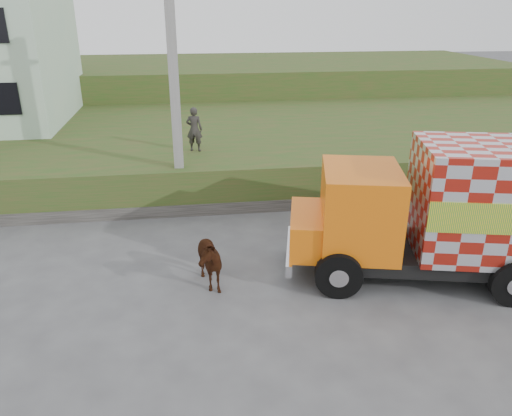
{
  "coord_description": "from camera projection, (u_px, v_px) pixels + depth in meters",
  "views": [
    {
      "loc": [
        -0.69,
        -11.1,
        6.4
      ],
      "look_at": [
        1.05,
        1.24,
        1.3
      ],
      "focal_mm": 35.0,
      "sensor_mm": 36.0,
      "label": 1
    }
  ],
  "objects": [
    {
      "name": "cargo_truck",
      "position": [
        469.0,
        212.0,
        11.98
      ],
      "size": [
        8.07,
        4.13,
        3.44
      ],
      "rotation": [
        0.0,
        0.0,
        -0.23
      ],
      "color": "black",
      "rests_on": "ground"
    },
    {
      "name": "pedestrian",
      "position": [
        194.0,
        129.0,
        17.7
      ],
      "size": [
        0.65,
        0.5,
        1.58
      ],
      "primitive_type": "imported",
      "rotation": [
        0.0,
        0.0,
        2.91
      ],
      "color": "#2A2725",
      "rests_on": "embankment"
    },
    {
      "name": "embankment_far",
      "position": [
        195.0,
        86.0,
        32.28
      ],
      "size": [
        40.0,
        12.0,
        3.0
      ],
      "primitive_type": "cube",
      "color": "#28521B",
      "rests_on": "ground"
    },
    {
      "name": "embankment",
      "position": [
        204.0,
        145.0,
        21.57
      ],
      "size": [
        40.0,
        12.0,
        1.5
      ],
      "primitive_type": "cube",
      "color": "#28521B",
      "rests_on": "ground"
    },
    {
      "name": "retaining_strip",
      "position": [
        151.0,
        210.0,
        16.2
      ],
      "size": [
        16.0,
        0.5,
        0.4
      ],
      "primitive_type": "cube",
      "color": "#595651",
      "rests_on": "ground"
    },
    {
      "name": "cow",
      "position": [
        204.0,
        260.0,
        12.05
      ],
      "size": [
        1.13,
        1.74,
        1.36
      ],
      "primitive_type": "imported",
      "rotation": [
        0.0,
        0.0,
        0.27
      ],
      "color": "#34110D",
      "rests_on": "ground"
    },
    {
      "name": "utility_pole",
      "position": [
        174.0,
        86.0,
        15.23
      ],
      "size": [
        1.2,
        0.3,
        8.0
      ],
      "color": "gray",
      "rests_on": "ground"
    },
    {
      "name": "ground",
      "position": [
        222.0,
        276.0,
        12.69
      ],
      "size": [
        120.0,
        120.0,
        0.0
      ],
      "primitive_type": "plane",
      "color": "#474749",
      "rests_on": "ground"
    }
  ]
}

